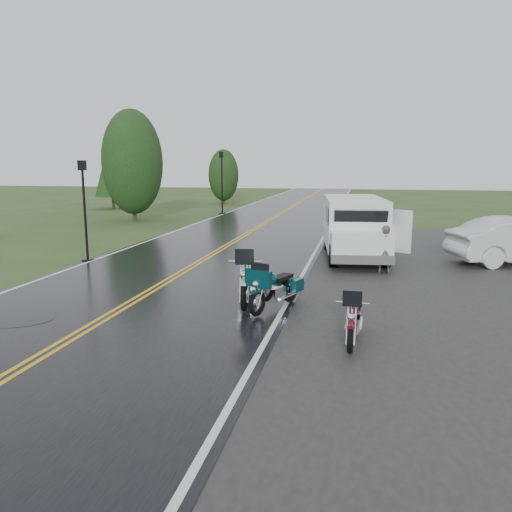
{
  "coord_description": "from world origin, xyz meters",
  "views": [
    {
      "loc": [
        5.55,
        -10.87,
        3.44
      ],
      "look_at": [
        2.8,
        2.0,
        1.0
      ],
      "focal_mm": 35.0,
      "sensor_mm": 36.0,
      "label": 1
    }
  ],
  "objects_px": {
    "motorcycle_silver": "(244,284)",
    "lamp_post_near_left": "(85,211)",
    "motorcycle_teal": "(257,293)",
    "person_at_van": "(385,250)",
    "motorcycle_red": "(351,326)",
    "lamp_post_far_left": "(222,183)",
    "van_white": "(334,234)"
  },
  "relations": [
    {
      "from": "motorcycle_teal",
      "to": "lamp_post_near_left",
      "type": "relative_size",
      "value": 0.57
    },
    {
      "from": "motorcycle_teal",
      "to": "van_white",
      "type": "xyz_separation_m",
      "value": [
        1.33,
        6.04,
        0.52
      ]
    },
    {
      "from": "person_at_van",
      "to": "lamp_post_far_left",
      "type": "bearing_deg",
      "value": -58.44
    },
    {
      "from": "motorcycle_silver",
      "to": "lamp_post_near_left",
      "type": "xyz_separation_m",
      "value": [
        -6.92,
        4.95,
        1.09
      ]
    },
    {
      "from": "motorcycle_red",
      "to": "van_white",
      "type": "height_order",
      "value": "van_white"
    },
    {
      "from": "motorcycle_red",
      "to": "person_at_van",
      "type": "relative_size",
      "value": 1.25
    },
    {
      "from": "van_white",
      "to": "person_at_van",
      "type": "relative_size",
      "value": 3.75
    },
    {
      "from": "motorcycle_teal",
      "to": "person_at_van",
      "type": "height_order",
      "value": "person_at_van"
    },
    {
      "from": "motorcycle_teal",
      "to": "motorcycle_silver",
      "type": "distance_m",
      "value": 0.51
    },
    {
      "from": "person_at_van",
      "to": "motorcycle_silver",
      "type": "bearing_deg",
      "value": 57.69
    },
    {
      "from": "motorcycle_red",
      "to": "person_at_van",
      "type": "bearing_deg",
      "value": 85.44
    },
    {
      "from": "motorcycle_teal",
      "to": "van_white",
      "type": "distance_m",
      "value": 6.21
    },
    {
      "from": "van_white",
      "to": "lamp_post_far_left",
      "type": "bearing_deg",
      "value": 110.59
    },
    {
      "from": "motorcycle_teal",
      "to": "van_white",
      "type": "bearing_deg",
      "value": 99.24
    },
    {
      "from": "person_at_van",
      "to": "lamp_post_far_left",
      "type": "relative_size",
      "value": 0.35
    },
    {
      "from": "motorcycle_teal",
      "to": "lamp_post_far_left",
      "type": "distance_m",
      "value": 23.77
    },
    {
      "from": "person_at_van",
      "to": "lamp_post_far_left",
      "type": "xyz_separation_m",
      "value": [
        -10.19,
        17.17,
        1.39
      ]
    },
    {
      "from": "van_white",
      "to": "motorcycle_teal",
      "type": "bearing_deg",
      "value": -109.11
    },
    {
      "from": "motorcycle_red",
      "to": "motorcycle_teal",
      "type": "xyz_separation_m",
      "value": [
        -2.11,
        1.82,
        0.04
      ]
    },
    {
      "from": "motorcycle_red",
      "to": "lamp_post_far_left",
      "type": "relative_size",
      "value": 0.44
    },
    {
      "from": "motorcycle_silver",
      "to": "lamp_post_near_left",
      "type": "height_order",
      "value": "lamp_post_near_left"
    },
    {
      "from": "motorcycle_teal",
      "to": "motorcycle_silver",
      "type": "xyz_separation_m",
      "value": [
        -0.37,
        0.32,
        0.11
      ]
    },
    {
      "from": "person_at_van",
      "to": "lamp_post_near_left",
      "type": "height_order",
      "value": "lamp_post_near_left"
    },
    {
      "from": "motorcycle_teal",
      "to": "person_at_van",
      "type": "relative_size",
      "value": 1.35
    },
    {
      "from": "motorcycle_teal",
      "to": "van_white",
      "type": "relative_size",
      "value": 0.36
    },
    {
      "from": "motorcycle_red",
      "to": "motorcycle_silver",
      "type": "relative_size",
      "value": 0.79
    },
    {
      "from": "motorcycle_red",
      "to": "van_white",
      "type": "bearing_deg",
      "value": 97.85
    },
    {
      "from": "motorcycle_teal",
      "to": "motorcycle_silver",
      "type": "height_order",
      "value": "motorcycle_silver"
    },
    {
      "from": "motorcycle_teal",
      "to": "motorcycle_red",
      "type": "bearing_deg",
      "value": -19.21
    },
    {
      "from": "motorcycle_red",
      "to": "lamp_post_near_left",
      "type": "distance_m",
      "value": 11.85
    },
    {
      "from": "lamp_post_near_left",
      "to": "lamp_post_far_left",
      "type": "xyz_separation_m",
      "value": [
        0.07,
        17.32,
        0.35
      ]
    },
    {
      "from": "motorcycle_red",
      "to": "lamp_post_near_left",
      "type": "bearing_deg",
      "value": 145.12
    }
  ]
}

